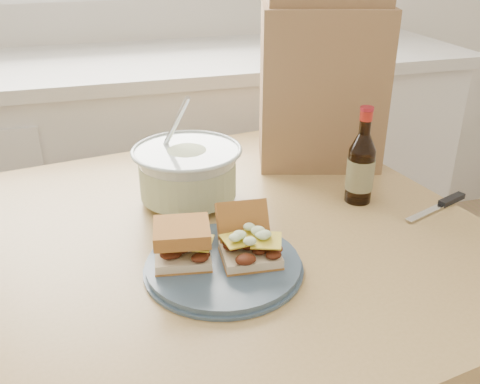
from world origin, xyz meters
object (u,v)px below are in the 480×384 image
object	(u,v)px
beer_bottle	(361,167)
paper_bag	(321,87)
dining_table	(229,278)
plate	(224,266)
coleslaw_bowl	(188,175)

from	to	relation	value
beer_bottle	paper_bag	bearing A→B (deg)	109.28
dining_table	plate	distance (m)	0.19
dining_table	plate	world-z (taller)	plate
beer_bottle	plate	bearing A→B (deg)	-132.36
dining_table	paper_bag	distance (m)	0.51
paper_bag	beer_bottle	bearing A→B (deg)	-75.27
plate	paper_bag	distance (m)	0.57
plate	paper_bag	size ratio (longest dim) A/B	0.71
beer_bottle	coleslaw_bowl	bearing A→B (deg)	-175.46
coleslaw_bowl	paper_bag	size ratio (longest dim) A/B	0.61
dining_table	paper_bag	size ratio (longest dim) A/B	2.91
coleslaw_bowl	plate	bearing A→B (deg)	-89.06
dining_table	beer_bottle	world-z (taller)	beer_bottle
beer_bottle	paper_bag	size ratio (longest dim) A/B	0.56
dining_table	paper_bag	bearing A→B (deg)	32.92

